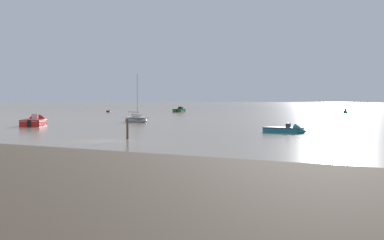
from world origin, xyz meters
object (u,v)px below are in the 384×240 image
motorboat_moored_0 (289,131)px  motorboat_moored_3 (35,123)px  rowboat_moored_1 (108,111)px  motorboat_moored_1 (180,111)px  sailboat_moored_0 (136,120)px  mooring_post_near (127,129)px  channel_buoy (345,111)px

motorboat_moored_0 → motorboat_moored_3: (-31.07, -2.69, 0.10)m
rowboat_moored_1 → motorboat_moored_3: (38.07, -56.49, 0.16)m
rowboat_moored_1 → motorboat_moored_1: size_ratio=0.50×
sailboat_moored_0 → motorboat_moored_1: size_ratio=1.13×
sailboat_moored_0 → mooring_post_near: bearing=-24.7°
motorboat_moored_3 → channel_buoy: size_ratio=2.76×
sailboat_moored_0 → motorboat_moored_1: sailboat_moored_0 is taller
rowboat_moored_1 → sailboat_moored_0: bearing=-179.4°
motorboat_moored_0 → motorboat_moored_3: 31.19m
motorboat_moored_1 → channel_buoy: 37.30m
motorboat_moored_1 → motorboat_moored_3: bearing=178.7°
mooring_post_near → motorboat_moored_0: bearing=63.1°
sailboat_moored_0 → mooring_post_near: (20.45, -26.70, 0.53)m
motorboat_moored_0 → channel_buoy: (-19.42, 72.96, 0.26)m
sailboat_moored_0 → motorboat_moored_3: (-3.23, -14.85, 0.00)m
rowboat_moored_1 → motorboat_moored_0: bearing=-172.1°
motorboat_moored_1 → channel_buoy: channel_buoy is taller
sailboat_moored_0 → motorboat_moored_3: bearing=-74.4°
sailboat_moored_0 → mooring_post_near: sailboat_moored_0 is taller
channel_buoy → sailboat_moored_0: bearing=-97.9°
channel_buoy → mooring_post_near: bearing=-82.2°
motorboat_moored_1 → rowboat_moored_1: bearing=102.4°
motorboat_moored_3 → motorboat_moored_0: bearing=-122.7°
sailboat_moored_0 → motorboat_moored_3: size_ratio=1.07×
sailboat_moored_0 → motorboat_moored_0: bearing=4.3°
sailboat_moored_0 → motorboat_moored_0: (27.84, -12.16, -0.10)m
rowboat_moored_1 → motorboat_moored_1: motorboat_moored_1 is taller
rowboat_moored_1 → mooring_post_near: bearing=177.9°
sailboat_moored_0 → motorboat_moored_0: 30.38m
rowboat_moored_1 → mooring_post_near: mooring_post_near is taller
channel_buoy → mooring_post_near: channel_buoy is taller
sailboat_moored_0 → rowboat_moored_1: bearing=162.6°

